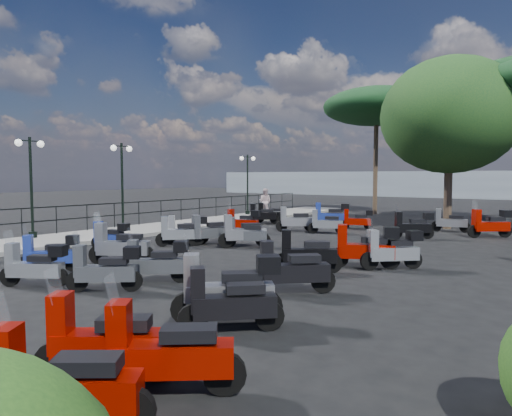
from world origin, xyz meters
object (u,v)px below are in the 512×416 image
Objects in this scene: scooter_8 at (209,231)px; scooter_18 at (103,342)px; scooter_5 at (295,221)px; scooter_21 at (392,250)px; scooter_10 at (243,222)px; scooter_25 at (229,304)px; scooter_9 at (245,234)px; pine_2 at (377,107)px; scooter_32 at (60,389)px; scooter_1 at (111,237)px; scooter_16 at (326,223)px; scooter_15 at (243,233)px; scooter_2 at (179,233)px; scooter_22 at (412,226)px; scooter_24 at (165,355)px; lamp_post_2 at (248,180)px; scooter_31 at (270,214)px; scooter_11 at (331,215)px; scooter_4 at (262,215)px; scooter_6 at (50,254)px; scooter_14 at (306,254)px; scooter_19 at (228,290)px; scooter_12 at (34,266)px; broadleaf_tree at (450,116)px; scooter_17 at (357,220)px; scooter_26 at (365,248)px; scooter_29 at (490,224)px; lamp_post_1 at (122,180)px; lamp_post_0 at (31,181)px; scooter_20 at (291,271)px; scooter_13 at (156,262)px; scooter_30 at (105,269)px; scooter_23 at (450,222)px; pedestrian_far at (265,202)px; scooter_3 at (187,230)px.

scooter_8 is 10.81m from scooter_18.
scooter_21 is (6.30, -5.46, 0.02)m from scooter_5.
scooter_10 is at bearing 97.19° from scooter_5.
scooter_18 is 2.18m from scooter_25.
pine_2 is (-1.66, 15.74, 6.33)m from scooter_9.
scooter_32 is 0.18× the size of pine_2.
scooter_1 is at bearing 14.86° from scooter_32.
scooter_16 is at bearing -84.04° from scooter_8.
scooter_2 is at bearing 70.85° from scooter_15.
scooter_24 is at bearing 153.28° from scooter_22.
scooter_2 is 1.02× the size of scooter_25.
scooter_31 is at bearing -12.87° from lamp_post_2.
scooter_31 is at bearing 66.98° from scooter_11.
scooter_4 is at bearing -17.44° from scooter_15.
scooter_6 is 6.49m from scooter_14.
scooter_6 is 0.75× the size of scooter_11.
scooter_5 is 12.66m from scooter_19.
scooter_12 is 18.31m from broadleaf_tree.
scooter_11 reaches higher than scooter_17.
scooter_32 is at bearing 163.52° from scooter_5.
scooter_26 is at bearing -42.07° from scooter_19.
scooter_16 is at bearing -23.81° from scooter_25.
scooter_1 is 1.00× the size of scooter_22.
scooter_12 is 16.27m from scooter_29.
scooter_19 is at bearing -32.31° from lamp_post_1.
scooter_26 is at bearing -138.93° from scooter_10.
scooter_8 is (5.85, 3.29, -1.80)m from lamp_post_0.
scooter_20 reaches higher than scooter_12.
pine_2 is at bearing 70.54° from lamp_post_2.
scooter_14 is (2.18, 2.99, 0.00)m from scooter_13.
lamp_post_1 reaches higher than scooter_6.
scooter_5 is at bearing 18.18° from scooter_26.
scooter_9 reaches higher than scooter_13.
scooter_5 is 1.07× the size of scooter_30.
scooter_16 is 0.95× the size of scooter_23.
scooter_2 is 6.29m from scooter_30.
scooter_19 is at bearing -31.09° from lamp_post_2.
scooter_18 and scooter_32 have the same top height.
scooter_25 is at bearing 159.60° from scooter_8.
scooter_4 is 11.71m from scooter_14.
scooter_26 is (10.82, -10.79, -0.38)m from pedestrian_far.
scooter_10 reaches higher than scooter_12.
scooter_30 is at bearing 159.27° from scooter_16.
pine_2 is (0.58, 16.30, 6.30)m from scooter_3.
scooter_19 is at bearing -172.55° from scooter_3.
scooter_3 is 6.04m from scooter_13.
lamp_post_2 is 4.75m from scooter_4.
scooter_25 is (11.09, -16.74, -0.47)m from pedestrian_far.
lamp_post_1 reaches higher than scooter_20.
scooter_5 reaches higher than scooter_13.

